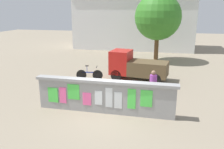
# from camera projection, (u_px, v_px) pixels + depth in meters

# --- Properties ---
(ground) EXTENTS (60.00, 60.00, 0.00)m
(ground) POSITION_uv_depth(u_px,v_px,m) (131.00, 69.00, 18.03)
(ground) COLOR gray
(poster_wall) EXTENTS (6.26, 0.42, 1.49)m
(poster_wall) POSITION_uv_depth(u_px,v_px,m) (104.00, 96.00, 10.31)
(poster_wall) COLOR #959595
(poster_wall) RESTS_ON ground
(auto_rickshaw_truck) EXTENTS (3.76, 1.95, 1.85)m
(auto_rickshaw_truck) POSITION_uv_depth(u_px,v_px,m) (136.00, 66.00, 15.15)
(auto_rickshaw_truck) COLOR black
(auto_rickshaw_truck) RESTS_ON ground
(motorcycle) EXTENTS (1.90, 0.56, 0.87)m
(motorcycle) POSITION_uv_depth(u_px,v_px,m) (98.00, 89.00, 12.22)
(motorcycle) COLOR black
(motorcycle) RESTS_ON ground
(bicycle_near) EXTENTS (1.69, 0.47, 0.95)m
(bicycle_near) POSITION_uv_depth(u_px,v_px,m) (90.00, 74.00, 15.21)
(bicycle_near) COLOR black
(bicycle_near) RESTS_ON ground
(person_walking) EXTENTS (0.45, 0.45, 1.62)m
(person_walking) POSITION_uv_depth(u_px,v_px,m) (153.00, 83.00, 11.35)
(person_walking) COLOR #BF6626
(person_walking) RESTS_ON ground
(tree_roadside) EXTENTS (3.90, 3.90, 5.74)m
(tree_roadside) POSITION_uv_depth(u_px,v_px,m) (158.00, 17.00, 19.80)
(tree_roadside) COLOR brown
(tree_roadside) RESTS_ON ground
(building_background) EXTENTS (13.47, 5.74, 6.12)m
(building_background) POSITION_uv_depth(u_px,v_px,m) (134.00, 21.00, 27.30)
(building_background) COLOR silver
(building_background) RESTS_ON ground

